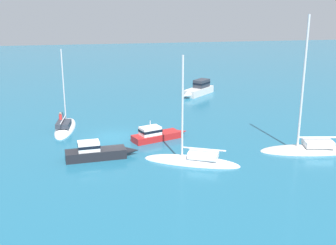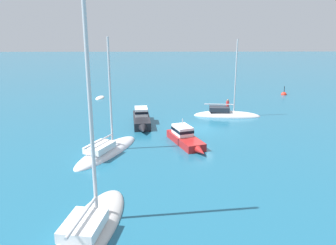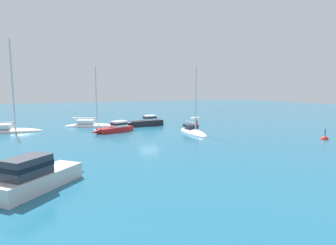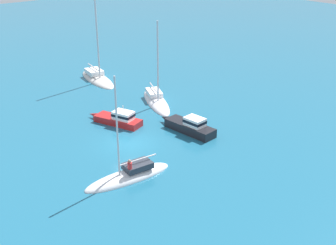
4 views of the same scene
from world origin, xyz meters
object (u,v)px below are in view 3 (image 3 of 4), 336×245
sailboat (193,132)px  rib (196,118)px  motor_cruiser (115,128)px  yacht (91,126)px  motor_cruiser_1 (146,122)px  sailboat_1 (8,131)px  channel_buoy (325,139)px  cabin_cruiser (39,175)px

sailboat → rib: bearing=154.5°
motor_cruiser → yacht: yacht is taller
motor_cruiser_1 → sailboat_1: 17.81m
motor_cruiser_1 → channel_buoy: motor_cruiser_1 is taller
cabin_cruiser → yacht: yacht is taller
motor_cruiser → yacht: 6.44m
sailboat → sailboat_1: sailboat_1 is taller
motor_cruiser_1 → rib: size_ratio=2.64×
sailboat → channel_buoy: 14.39m
cabin_cruiser → channel_buoy: (-3.26, 27.62, -0.74)m
cabin_cruiser → motor_cruiser_1: cabin_cruiser is taller
sailboat → channel_buoy: size_ratio=5.58×
motor_cruiser → channel_buoy: 24.01m
sailboat → rib: sailboat is taller
motor_cruiser_1 → rib: 13.46m
motor_cruiser → rib: bearing=-171.2°
cabin_cruiser → channel_buoy: bearing=-37.8°
sailboat_1 → sailboat: bearing=-16.6°
motor_cruiser → rib: motor_cruiser is taller
motor_cruiser → sailboat: sailboat is taller
sailboat_1 → channel_buoy: bearing=-22.6°
motor_cruiser_1 → channel_buoy: size_ratio=4.06×
motor_cruiser → motor_cruiser_1: 6.66m
cabin_cruiser → sailboat_1: 23.22m
sailboat → channel_buoy: (9.53, 10.78, -0.09)m
yacht → motor_cruiser: bearing=-47.1°
motor_cruiser → sailboat_1: (-5.28, -12.33, -0.33)m
cabin_cruiser → motor_cruiser: bearing=20.1°
yacht → sailboat: bearing=-21.6°
yacht → channel_buoy: size_ratio=6.01×
cabin_cruiser → sailboat: 21.16m
sailboat_1 → channel_buoy: size_ratio=7.91×
yacht → sailboat_1: (0.81, -10.28, 0.07)m
cabin_cruiser → sailboat_1: size_ratio=0.45×
sailboat → rib: 17.22m
motor_cruiser → sailboat: 9.75m
cabin_cruiser → motor_cruiser: size_ratio=0.95×
cabin_cruiser → rib: cabin_cruiser is taller
cabin_cruiser → motor_cruiser_1: (-21.46, 13.78, -0.17)m
yacht → channel_buoy: bearing=-19.4°
rib → channel_buoy: size_ratio=1.54×
cabin_cruiser → channel_buoy: cabin_cruiser is taller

